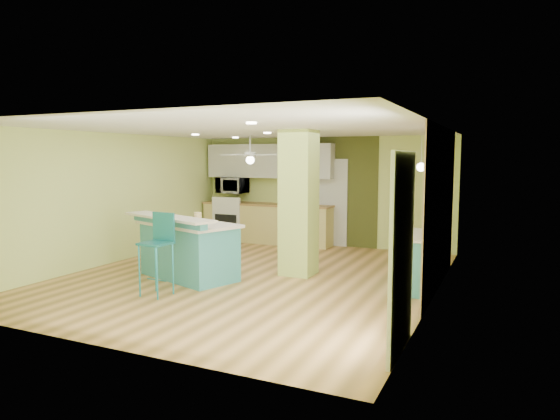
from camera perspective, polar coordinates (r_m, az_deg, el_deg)
The scene contains 23 objects.
floor at distance 8.64m, azimuth -3.19°, elevation -7.63°, with size 6.00×7.00×0.01m, color olive.
ceiling at distance 8.41m, azimuth -3.29°, elevation 9.23°, with size 6.00×7.00×0.01m, color white.
wall_back at distance 11.63m, azimuth 4.91°, elevation 2.14°, with size 6.00×0.01×2.50m, color #D6E97D.
wall_front at distance 5.61m, azimuth -20.34°, elevation -2.38°, with size 6.00×0.01×2.50m, color #D6E97D.
wall_left at distance 10.19m, azimuth -18.33°, elevation 1.31°, with size 0.01×7.00×2.50m, color #D6E97D.
wall_right at distance 7.51m, azimuth 17.45°, elevation -0.24°, with size 0.01×7.00×2.50m, color #D6E97D.
wood_panel at distance 8.10m, azimuth 17.88°, elevation 0.19°, with size 0.02×3.40×2.50m, color #997657.
olive_accent at distance 11.55m, azimuth 5.82°, elevation 2.11°, with size 2.20×0.02×2.50m, color #474D1F.
interior_door at distance 11.54m, azimuth 5.76°, elevation 0.86°, with size 0.82×0.05×2.00m, color silver.
french_door at distance 5.29m, azimuth 13.76°, elevation -4.85°, with size 0.04×1.08×2.10m, color silver.
column at distance 8.60m, azimuth 2.16°, elevation 0.80°, with size 0.55×0.55×2.50m, color #B3CC5E.
kitchen_run at distance 11.94m, azimuth -1.50°, elevation -1.50°, with size 3.25×0.63×0.94m.
stove at distance 12.38m, azimuth -5.47°, elevation -1.31°, with size 0.76×0.66×1.08m.
upper_cabinets at distance 11.94m, azimuth -1.27°, elevation 5.62°, with size 3.20×0.34×0.80m, color silver.
microwave at distance 12.31m, azimuth -5.49°, elevation 2.81°, with size 0.70×0.48×0.39m, color white.
ceiling_fan at distance 10.68m, azimuth -3.43°, elevation 6.25°, with size 1.41×1.41×0.61m.
pendant_lamp at distance 8.26m, azimuth 15.82°, elevation 4.77°, with size 0.14×0.14×0.69m.
wall_decor at distance 8.28m, azimuth 17.96°, elevation 2.39°, with size 0.03×0.90×0.70m, color brown.
peninsula at distance 8.58m, azimuth -10.47°, elevation -4.35°, with size 2.16×1.65×1.09m.
bar_stool at distance 7.59m, azimuth -13.63°, elevation -3.37°, with size 0.43×0.43×1.22m.
side_counter at distance 8.10m, azimuth 15.51°, elevation -5.63°, with size 0.56×1.32×0.85m.
fruit_bowl at distance 11.55m, azimuth 1.22°, elevation 0.77°, with size 0.30×0.30×0.07m, color #3B2518.
canister at distance 8.51m, azimuth -9.37°, elevation -0.83°, with size 0.13×0.13×0.17m, color gold.
Camera 1 is at (3.95, -7.41, 2.03)m, focal length 32.00 mm.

